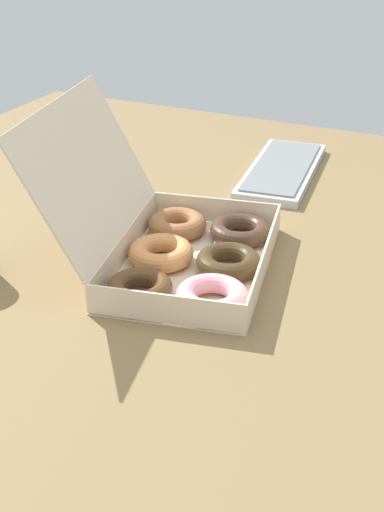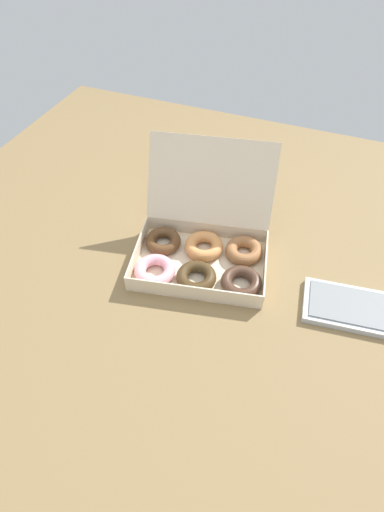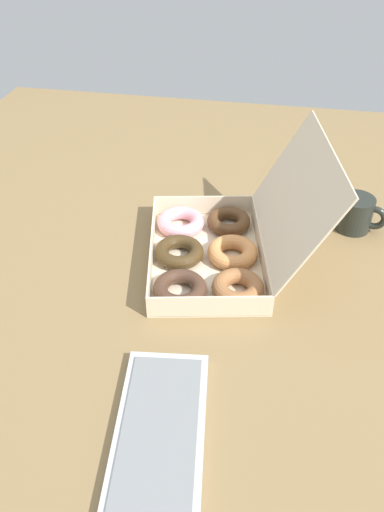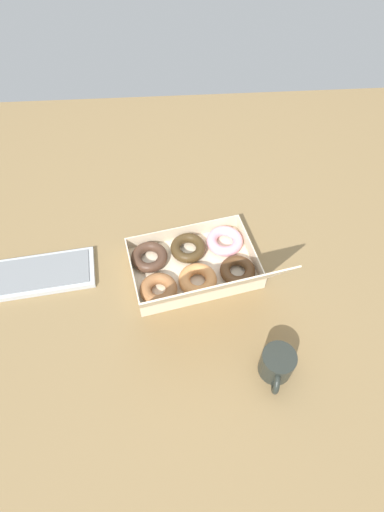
{
  "view_description": "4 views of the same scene",
  "coord_description": "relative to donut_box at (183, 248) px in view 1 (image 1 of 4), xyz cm",
  "views": [
    {
      "loc": [
        -93.17,
        -43.56,
        60.08
      ],
      "look_at": [
        4.46,
        2.39,
        2.33
      ],
      "focal_mm": 50.0,
      "sensor_mm": 36.0,
      "label": 1
    },
    {
      "loc": [
        29.86,
        -69.48,
        86.92
      ],
      "look_at": [
        2.35,
        1.51,
        3.77
      ],
      "focal_mm": 28.0,
      "sensor_mm": 36.0,
      "label": 2
    },
    {
      "loc": [
        92.12,
        15.19,
        71.48
      ],
      "look_at": [
        6.99,
        -0.7,
        2.37
      ],
      "focal_mm": 35.0,
      "sensor_mm": 36.0,
      "label": 3
    },
    {
      "loc": [
        9.48,
        70.66,
        101.18
      ],
      "look_at": [
        4.82,
        0.43,
        3.71
      ],
      "focal_mm": 28.0,
      "sensor_mm": 36.0,
      "label": 4
    }
  ],
  "objects": [
    {
      "name": "donut_box",
      "position": [
        0.0,
        0.0,
        0.0
      ],
      "size": [
        44.1,
        43.37,
        27.62
      ],
      "color": "beige",
      "rests_on": "ground_plane"
    },
    {
      "name": "keyboard",
      "position": [
        48.37,
        -1.59,
        -2.42
      ],
      "size": [
        37.75,
        18.27,
        2.2
      ],
      "color": "silver",
      "rests_on": "ground_plane"
    },
    {
      "name": "ground_plane",
      "position": [
        -4.33,
        -4.08,
        -4.48
      ],
      "size": [
        180.0,
        180.0,
        2.0
      ],
      "primitive_type": "cube",
      "color": "olive"
    }
  ]
}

